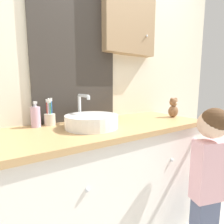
# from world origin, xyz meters

# --- Properties ---
(wall_back) EXTENTS (3.20, 0.18, 2.50)m
(wall_back) POSITION_xyz_m (0.02, 0.62, 1.29)
(wall_back) COLOR beige
(wall_back) RESTS_ON ground_plane
(vanity_counter) EXTENTS (1.46, 0.60, 0.87)m
(vanity_counter) POSITION_xyz_m (0.00, 0.30, 0.44)
(vanity_counter) COLOR silver
(vanity_counter) RESTS_ON ground_plane
(sink_basin) EXTENTS (0.35, 0.40, 0.22)m
(sink_basin) POSITION_xyz_m (-0.16, 0.30, 0.91)
(sink_basin) COLOR white
(sink_basin) RESTS_ON vanity_counter
(toothbrush_holder) EXTENTS (0.08, 0.08, 0.19)m
(toothbrush_holder) POSITION_xyz_m (-0.37, 0.53, 0.92)
(toothbrush_holder) COLOR beige
(toothbrush_holder) RESTS_ON vanity_counter
(soap_dispenser) EXTENTS (0.06, 0.06, 0.18)m
(soap_dispenser) POSITION_xyz_m (-0.46, 0.52, 0.94)
(soap_dispenser) COLOR #CCA3BC
(soap_dispenser) RESTS_ON vanity_counter
(child_figure) EXTENTS (0.31, 0.44, 1.01)m
(child_figure) POSITION_xyz_m (0.46, -0.17, 0.63)
(child_figure) COLOR slate
(child_figure) RESTS_ON ground_plane
(teddy_bear) EXTENTS (0.10, 0.08, 0.17)m
(teddy_bear) POSITION_xyz_m (0.64, 0.26, 0.95)
(teddy_bear) COLOR brown
(teddy_bear) RESTS_ON vanity_counter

